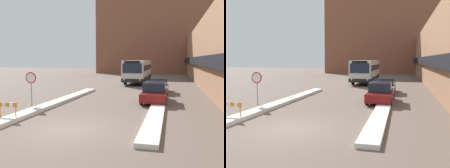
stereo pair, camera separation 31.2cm
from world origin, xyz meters
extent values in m
plane|color=#66564C|center=(0.00, 0.00, 0.00)|extent=(160.00, 160.00, 0.00)
cube|color=#996B4C|center=(10.00, 24.00, 3.88)|extent=(5.00, 60.00, 7.75)
cube|color=black|center=(7.25, 24.00, 3.05)|extent=(0.50, 60.00, 0.90)
cube|color=brown|center=(0.00, 49.85, 9.87)|extent=(26.00, 8.00, 19.74)
cube|color=silver|center=(-3.60, 5.11, 0.11)|extent=(0.90, 17.41, 0.22)
cube|color=silver|center=(3.60, 5.97, 0.10)|extent=(0.90, 15.57, 0.20)
cube|color=silver|center=(-0.10, 24.09, 1.78)|extent=(2.61, 11.21, 2.58)
cube|color=black|center=(-0.10, 24.09, 0.71)|extent=(2.63, 11.23, 0.45)
cube|color=#192333|center=(-0.10, 24.09, 2.14)|extent=(2.63, 10.31, 0.71)
cube|color=#192333|center=(-0.10, 18.47, 2.16)|extent=(2.29, 0.03, 1.16)
cube|color=black|center=(-0.10, 18.47, 2.89)|extent=(1.82, 0.03, 0.28)
sphere|color=#F2EAC6|center=(-1.04, 18.46, 0.84)|extent=(0.20, 0.20, 0.20)
sphere|color=#F2EAC6|center=(0.83, 18.46, 0.84)|extent=(0.20, 0.20, 0.20)
cylinder|color=black|center=(-1.29, 20.61, 0.57)|extent=(0.28, 1.15, 1.15)
cylinder|color=black|center=(1.08, 20.61, 0.57)|extent=(0.28, 1.15, 1.15)
cylinder|color=black|center=(-1.29, 27.57, 0.57)|extent=(0.28, 1.15, 1.15)
cylinder|color=black|center=(1.08, 27.57, 0.57)|extent=(0.28, 1.15, 1.15)
cube|color=maroon|center=(3.20, 8.30, 0.54)|extent=(1.78, 4.36, 0.58)
cube|color=#192333|center=(3.20, 8.41, 1.16)|extent=(1.57, 2.40, 0.67)
cylinder|color=black|center=(4.01, 6.95, 0.31)|extent=(0.20, 0.62, 0.62)
cylinder|color=black|center=(2.39, 6.95, 0.31)|extent=(0.20, 0.62, 0.62)
cylinder|color=black|center=(4.01, 9.65, 0.31)|extent=(0.20, 0.62, 0.62)
cylinder|color=black|center=(2.39, 9.65, 0.31)|extent=(0.20, 0.62, 0.62)
cube|color=#B7B7BC|center=(3.20, 13.94, 0.51)|extent=(1.78, 4.38, 0.51)
cube|color=#192333|center=(3.20, 14.05, 1.08)|extent=(1.57, 2.41, 0.63)
cylinder|color=black|center=(4.01, 12.58, 0.32)|extent=(0.20, 0.65, 0.65)
cylinder|color=black|center=(2.39, 12.58, 0.32)|extent=(0.20, 0.65, 0.65)
cylinder|color=black|center=(4.01, 15.30, 0.32)|extent=(0.20, 0.65, 0.65)
cylinder|color=black|center=(2.39, 15.30, 0.32)|extent=(0.20, 0.65, 0.65)
cylinder|color=gray|center=(-4.75, 4.55, 1.17)|extent=(0.07, 0.07, 2.34)
cylinder|color=red|center=(-4.75, 4.53, 1.96)|extent=(0.76, 0.03, 0.76)
cylinder|color=white|center=(-4.75, 4.52, 1.96)|extent=(0.62, 0.02, 0.62)
cylinder|color=orange|center=(-3.44, 0.86, 0.35)|extent=(0.06, 0.06, 0.70)
cube|color=white|center=(-4.13, 0.86, 0.82)|extent=(0.22, 0.04, 0.24)
cube|color=orange|center=(-3.91, 0.86, 0.82)|extent=(0.22, 0.04, 0.24)
cube|color=white|center=(-3.69, 0.86, 0.82)|extent=(0.22, 0.04, 0.24)
cube|color=orange|center=(-3.47, 0.86, 0.82)|extent=(0.22, 0.04, 0.24)
camera|label=1|loc=(4.44, -10.38, 3.16)|focal=40.00mm
camera|label=2|loc=(4.74, -10.31, 3.16)|focal=40.00mm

